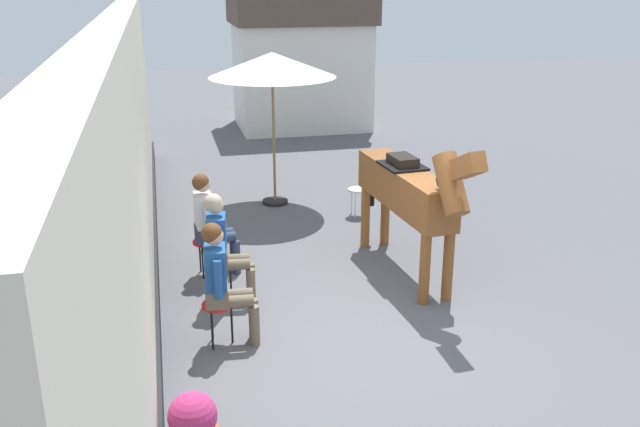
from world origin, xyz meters
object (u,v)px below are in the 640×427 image
saddled_horse_center (409,191)px  cafe_parasol (272,66)px  spare_stool_white (357,192)px  satchel_bag (211,242)px  seated_visitor_middle (223,243)px  seated_visitor_near (222,278)px  seated_visitor_far (209,219)px  flower_planter_near (193,427)px

saddled_horse_center → cafe_parasol: bearing=109.4°
spare_stool_white → satchel_bag: (-2.47, -0.92, -0.30)m
seated_visitor_middle → cafe_parasol: size_ratio=0.54×
seated_visitor_near → saddled_horse_center: saddled_horse_center is taller
seated_visitor_near → cafe_parasol: (1.34, 4.63, 1.59)m
seated_visitor_far → flower_planter_near: seated_visitor_far is taller
saddled_horse_center → spare_stool_white: 2.53m
seated_visitor_far → spare_stool_white: 3.14m
seated_visitor_far → satchel_bag: (0.06, 0.89, -0.68)m
saddled_horse_center → satchel_bag: 3.05m
seated_visitor_near → cafe_parasol: cafe_parasol is taller
spare_stool_white → seated_visitor_far: bearing=-144.3°
cafe_parasol → saddled_horse_center: bearing=-70.6°
saddled_horse_center → flower_planter_near: size_ratio=4.68×
seated_visitor_middle → satchel_bag: (-0.02, 1.79, -0.68)m
seated_visitor_near → flower_planter_near: (-0.44, -1.87, -0.44)m
seated_visitor_far → saddled_horse_center: 2.60m
flower_planter_near → satchel_bag: size_ratio=2.29×
flower_planter_near → cafe_parasol: (1.78, 6.50, 2.03)m
cafe_parasol → satchel_bag: cafe_parasol is taller
flower_planter_near → cafe_parasol: bearing=74.7°
seated_visitor_far → satchel_bag: seated_visitor_far is taller
flower_planter_near → seated_visitor_middle: bearing=79.3°
seated_visitor_near → flower_planter_near: 1.97m
seated_visitor_far → spare_stool_white: bearing=35.7°
seated_visitor_middle → seated_visitor_far: same height
cafe_parasol → satchel_bag: size_ratio=9.21×
seated_visitor_near → seated_visitor_far: size_ratio=1.00×
cafe_parasol → spare_stool_white: cafe_parasol is taller
saddled_horse_center → cafe_parasol: cafe_parasol is taller
seated_visitor_middle → spare_stool_white: (2.45, 2.71, -0.38)m
flower_planter_near → spare_stool_white: size_ratio=1.39×
seated_visitor_far → flower_planter_near: 3.80m
seated_visitor_near → seated_visitor_middle: 0.98m
cafe_parasol → spare_stool_white: 2.49m
seated_visitor_middle → spare_stool_white: 3.67m
spare_stool_white → satchel_bag: bearing=-159.5°
satchel_bag → flower_planter_near: bearing=43.6°
seated_visitor_far → cafe_parasol: 3.44m
seated_visitor_far → saddled_horse_center: bearing=-13.5°
seated_visitor_middle → flower_planter_near: bearing=-100.7°
flower_planter_near → seated_visitor_near: bearing=76.8°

